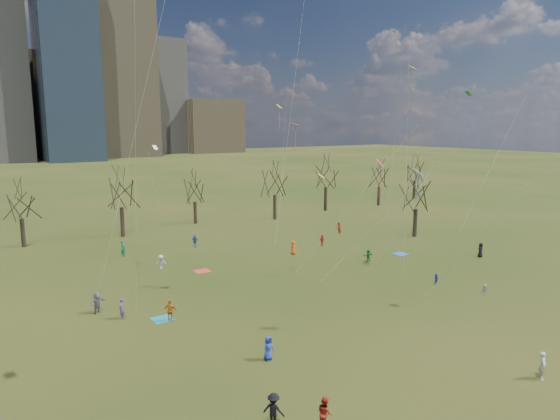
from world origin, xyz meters
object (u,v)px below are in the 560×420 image
person_4 (170,311)px  blanket_navy (400,254)px  blanket_crimson (202,271)px  person_1 (543,365)px  person_0 (268,348)px  blanket_teal (163,319)px  person_2 (325,413)px

person_4 → blanket_navy: bearing=-128.4°
person_4 → blanket_crimson: bearing=-81.9°
person_1 → blanket_navy: bearing=24.3°
blanket_navy → person_4: bearing=-171.9°
blanket_crimson → person_0: (-4.85, -20.52, 0.79)m
blanket_teal → person_2: size_ratio=0.93×
blanket_navy → person_4: 30.41m
blanket_teal → blanket_crimson: same height
blanket_crimson → blanket_teal: bearing=-128.5°
blanket_navy → person_2: 36.15m
person_4 → blanket_teal: bearing=-18.2°
blanket_navy → person_2: size_ratio=0.93×
person_1 → blanket_crimson: bearing=68.3°
blanket_teal → blanket_navy: bearing=6.7°
blanket_navy → blanket_crimson: bearing=163.6°
blanket_teal → blanket_navy: same height
blanket_teal → person_2: person_2 is taller
blanket_crimson → person_1: size_ratio=0.94×
person_0 → person_1: person_1 is taller
blanket_navy → person_1: size_ratio=0.94×
blanket_crimson → person_2: size_ratio=0.93×
person_0 → person_2: bearing=-110.7°
person_1 → person_4: (-15.19, 20.79, 0.01)m
blanket_teal → person_1: size_ratio=0.94×
blanket_crimson → person_4: person_4 is taller
blanket_navy → person_0: person_0 is taller
blanket_navy → person_1: (-14.90, -25.08, 0.84)m
blanket_teal → person_0: size_ratio=0.99×
person_1 → person_4: 25.75m
person_0 → person_4: 10.07m
person_2 → person_4: size_ratio=1.00×
blanket_navy → blanket_crimson: size_ratio=1.00×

